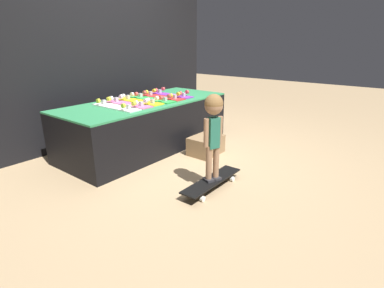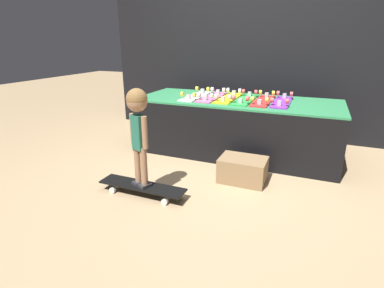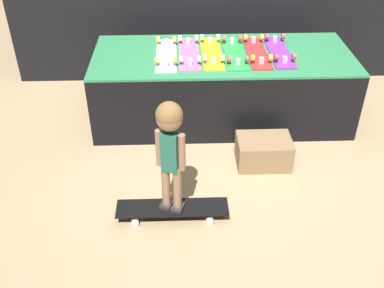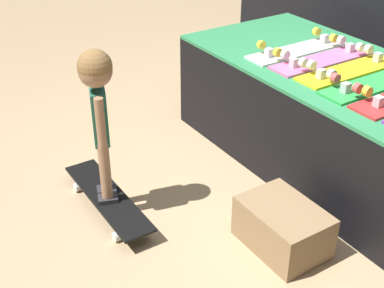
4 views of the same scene
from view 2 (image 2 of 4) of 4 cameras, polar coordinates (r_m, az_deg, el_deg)
ground_plane at (r=3.14m, az=5.21°, el=-4.89°), size 16.00×16.00×0.00m
back_wall at (r=4.25m, az=11.90°, el=17.60°), size 4.20×0.10×2.37m
display_rack at (r=3.58m, az=8.31°, el=3.41°), size 2.29×0.94×0.63m
skateboard_white_on_rack at (r=3.63m, az=0.75°, el=9.24°), size 0.18×0.69×0.09m
skateboard_pink_on_rack at (r=3.57m, az=3.84°, el=9.04°), size 0.18×0.69×0.09m
skateboard_yellow_on_rack at (r=3.53m, az=7.01°, el=8.81°), size 0.18×0.69×0.09m
skateboard_green_on_rack at (r=3.46m, az=10.10°, el=8.45°), size 0.18×0.69×0.09m
skateboard_red_on_rack at (r=3.43m, az=13.42°, el=8.15°), size 0.18×0.69×0.09m
skateboard_purple_on_rack at (r=3.42m, az=16.76°, el=7.82°), size 0.18×0.69×0.09m
skateboard_on_floor at (r=2.65m, az=-9.48°, el=-8.04°), size 0.78×0.18×0.09m
child at (r=2.44m, az=-10.24°, el=4.60°), size 0.19×0.17×0.83m
storage_box at (r=2.88m, az=9.63°, el=-4.84°), size 0.43×0.31×0.23m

